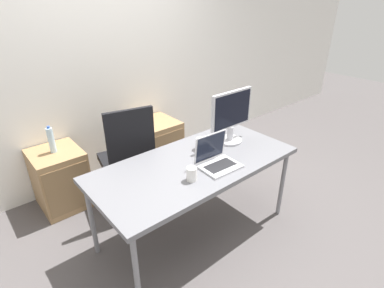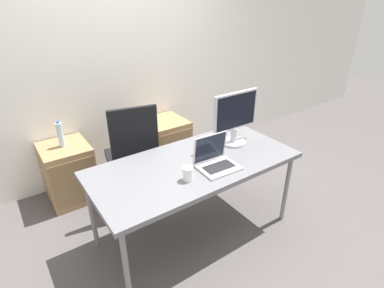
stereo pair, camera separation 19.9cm
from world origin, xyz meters
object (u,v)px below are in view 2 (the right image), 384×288
(laptop_center, at_px, (216,161))
(monitor, at_px, (235,118))
(cabinet_right, at_px, (166,143))
(cabinet_left, at_px, (69,172))
(water_bottle, at_px, (61,135))
(coffee_cup_white, at_px, (188,174))
(coffee_cup_brown, at_px, (203,144))
(office_chair, at_px, (133,165))

(laptop_center, distance_m, monitor, 0.51)
(cabinet_right, bearing_deg, monitor, -85.85)
(cabinet_left, height_order, cabinet_right, same)
(water_bottle, distance_m, coffee_cup_white, 1.51)
(monitor, bearing_deg, coffee_cup_brown, 169.26)
(cabinet_right, bearing_deg, laptop_center, -103.39)
(water_bottle, xyz_separation_m, coffee_cup_white, (0.58, -1.39, 0.06))
(monitor, bearing_deg, cabinet_left, 138.75)
(laptop_center, relative_size, coffee_cup_white, 3.03)
(office_chair, height_order, laptop_center, office_chair)
(water_bottle, height_order, monitor, monitor)
(cabinet_left, bearing_deg, water_bottle, 90.00)
(office_chair, relative_size, coffee_cup_brown, 10.70)
(office_chair, distance_m, monitor, 1.15)
(coffee_cup_brown, bearing_deg, monitor, -10.74)
(water_bottle, bearing_deg, coffee_cup_white, -67.35)
(office_chair, height_order, coffee_cup_white, office_chair)
(office_chair, xyz_separation_m, coffee_cup_brown, (0.42, -0.61, 0.37))
(monitor, bearing_deg, office_chair, 137.43)
(office_chair, xyz_separation_m, water_bottle, (-0.55, 0.45, 0.32))
(cabinet_left, relative_size, coffee_cup_white, 5.83)
(cabinet_right, relative_size, monitor, 1.27)
(monitor, xyz_separation_m, coffee_cup_white, (-0.70, -0.27, -0.20))
(coffee_cup_brown, bearing_deg, cabinet_right, 77.84)
(office_chair, height_order, cabinet_left, office_chair)
(laptop_center, bearing_deg, monitor, 30.29)
(cabinet_right, relative_size, laptop_center, 1.92)
(coffee_cup_white, bearing_deg, cabinet_right, 66.11)
(office_chair, distance_m, water_bottle, 0.78)
(monitor, bearing_deg, coffee_cup_white, -158.87)
(coffee_cup_brown, bearing_deg, cabinet_left, 132.35)
(coffee_cup_brown, bearing_deg, office_chair, 124.50)
(water_bottle, bearing_deg, cabinet_left, -90.00)
(office_chair, relative_size, coffee_cup_white, 10.48)
(cabinet_left, xyz_separation_m, laptop_center, (0.87, -1.36, 0.49))
(office_chair, bearing_deg, cabinet_left, 140.62)
(office_chair, height_order, cabinet_right, office_chair)
(monitor, bearing_deg, water_bottle, 138.70)
(cabinet_left, relative_size, cabinet_right, 1.00)
(water_bottle, bearing_deg, office_chair, -39.52)
(water_bottle, bearing_deg, cabinet_right, -0.11)
(office_chair, height_order, coffee_cup_brown, office_chair)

